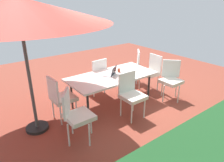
% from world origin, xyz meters
% --- Properties ---
extents(ground_plane, '(10.00, 10.00, 0.02)m').
position_xyz_m(ground_plane, '(0.00, 0.00, -0.01)').
color(ground_plane, brown).
extents(dining_table, '(2.10, 1.03, 0.73)m').
position_xyz_m(dining_table, '(0.00, 0.00, 0.68)').
color(dining_table, silver).
rests_on(dining_table, ground_plane).
extents(patio_umbrella, '(3.03, 3.03, 2.46)m').
position_xyz_m(patio_umbrella, '(1.85, -0.03, 2.24)').
color(patio_umbrella, '#4C4C4C').
rests_on(patio_umbrella, ground_plane).
extents(chair_south, '(0.46, 0.47, 0.98)m').
position_xyz_m(chair_south, '(0.01, -0.67, 0.55)').
color(chair_south, silver).
rests_on(chair_south, ground_plane).
extents(chair_north, '(0.46, 0.46, 0.98)m').
position_xyz_m(chair_north, '(0.04, 0.72, 0.55)').
color(chair_north, silver).
rests_on(chair_north, ground_plane).
extents(chair_northeast, '(0.58, 0.58, 0.98)m').
position_xyz_m(chair_northeast, '(1.37, 0.75, 0.55)').
color(chair_northeast, silver).
rests_on(chair_northeast, ground_plane).
extents(chair_east, '(0.47, 0.46, 0.98)m').
position_xyz_m(chair_east, '(1.30, -0.04, 0.55)').
color(chair_east, silver).
rests_on(chair_east, ground_plane).
extents(chair_west, '(0.47, 0.46, 0.98)m').
position_xyz_m(chair_west, '(-1.34, 0.00, 0.55)').
color(chair_west, silver).
rests_on(chair_west, ground_plane).
extents(chair_northwest, '(0.59, 0.59, 0.98)m').
position_xyz_m(chair_northwest, '(-1.33, 0.69, 0.55)').
color(chair_northwest, silver).
rests_on(chair_northwest, ground_plane).
extents(chair_southwest, '(0.59, 0.58, 0.98)m').
position_xyz_m(chair_southwest, '(-1.33, -0.71, 0.55)').
color(chair_southwest, silver).
rests_on(chair_southwest, ground_plane).
extents(laptop, '(0.40, 0.38, 0.21)m').
position_xyz_m(laptop, '(0.00, -0.03, 0.77)').
color(laptop, '#B7B7BC').
rests_on(laptop, dining_table).
extents(cup, '(0.07, 0.07, 0.09)m').
position_xyz_m(cup, '(-0.28, -0.08, 0.77)').
color(cup, '#CC4C33').
rests_on(cup, dining_table).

